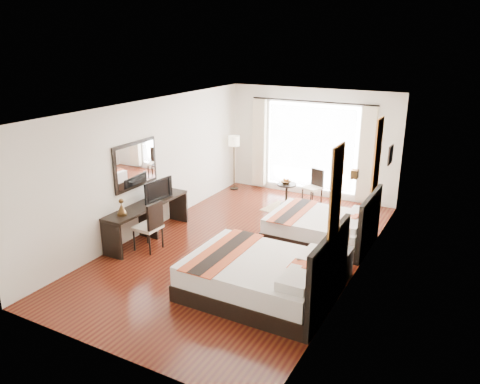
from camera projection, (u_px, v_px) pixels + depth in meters
The scene contains 29 objects.
floor at pixel (243, 248), 9.36m from camera, with size 4.50×7.50×0.01m, color #390E0A.
ceiling at pixel (244, 108), 8.48m from camera, with size 4.50×7.50×0.02m, color white.
wall_headboard at pixel (361, 199), 7.91m from camera, with size 0.01×7.50×2.80m, color silver.
wall_desk at pixel (151, 166), 9.93m from camera, with size 0.01×7.50×2.80m, color silver.
wall_window at pixel (312, 143), 12.04m from camera, with size 4.50×0.01×2.80m, color silver.
wall_entry at pixel (102, 259), 5.80m from camera, with size 4.50×0.01×2.80m, color silver.
window_glass at pixel (311, 147), 12.06m from camera, with size 2.40×0.02×2.20m, color white.
sheer_curtain at pixel (311, 148), 12.01m from camera, with size 2.30×0.02×2.10m, color white.
drape_left at pixel (259, 143), 12.64m from camera, with size 0.35×0.14×2.35m, color beige.
drape_right at pixel (367, 155), 11.33m from camera, with size 0.35×0.14×2.35m, color beige.
art_panel_near at pixel (336, 192), 6.53m from camera, with size 0.03×0.50×1.35m, color maroon.
art_panel_far at pixel (377, 154), 8.64m from camera, with size 0.03×0.50×1.35m, color maroon.
wall_sconce at pixel (355, 174), 7.50m from camera, with size 0.10×0.14×0.14m, color #453018.
mirror_frame at pixel (135, 165), 9.46m from camera, with size 0.04×1.25×0.95m, color black.
mirror_glass at pixel (136, 165), 9.44m from camera, with size 0.01×1.12×0.82m, color white.
bed_near at pixel (264, 277), 7.54m from camera, with size 2.34×1.83×1.33m.
bed_far at pixel (323, 227), 9.59m from camera, with size 2.05×1.60×1.16m.
nightstand at pixel (336, 264), 8.11m from camera, with size 0.45×0.55×0.53m, color black.
table_lamp at pixel (343, 235), 8.05m from camera, with size 0.24×0.24×0.39m.
vase at pixel (336, 253), 7.84m from camera, with size 0.14×0.14×0.14m, color black.
console_desk at pixel (148, 221), 9.72m from camera, with size 0.50×2.20×0.76m, color black.
television at pixel (156, 189), 9.77m from camera, with size 0.78×0.10×0.45m, color black.
bronze_figurine at pixel (122, 208), 8.94m from camera, with size 0.19×0.19×0.29m, color #453018, non-canonical shape.
desk_chair at pixel (149, 235), 9.20m from camera, with size 0.47×0.47×1.00m.
floor_lamp at pixel (234, 145), 12.54m from camera, with size 0.30×0.30×1.49m.
side_table at pixel (286, 194), 11.65m from camera, with size 0.48×0.48×0.55m, color black.
fruit_bowl at pixel (286, 182), 11.57m from camera, with size 0.24×0.24×0.06m, color #482F19.
window_chair at pixel (313, 193), 11.79m from camera, with size 0.51×0.51×0.86m.
jute_rug at pixel (290, 210), 11.33m from camera, with size 1.24×0.84×0.01m, color tan.
Camera 1 is at (4.00, -7.53, 4.03)m, focal length 35.00 mm.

